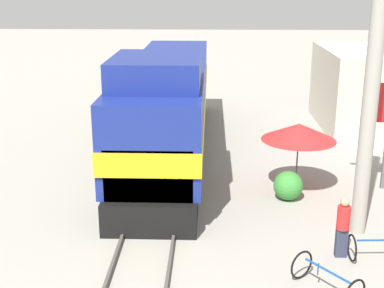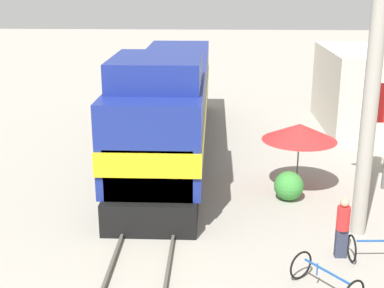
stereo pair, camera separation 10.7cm
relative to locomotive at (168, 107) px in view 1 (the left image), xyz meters
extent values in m
plane|color=gray|center=(0.00, -4.51, -2.01)|extent=(120.00, 120.00, 0.00)
cube|color=#4C4742|center=(-0.72, -4.51, -1.93)|extent=(0.08, 43.48, 0.15)
cube|color=#4C4742|center=(0.72, -4.51, -1.93)|extent=(0.08, 43.48, 0.15)
cube|color=black|center=(0.00, 0.45, -1.52)|extent=(2.72, 15.98, 0.98)
cube|color=navy|center=(0.00, 0.45, 0.36)|extent=(2.95, 15.34, 2.78)
cube|color=yellow|center=(0.00, 0.45, 0.08)|extent=(2.99, 15.50, 0.70)
cube|color=yellow|center=(0.00, -6.10, -0.27)|extent=(2.51, 2.24, 1.53)
cube|color=navy|center=(0.00, -4.34, 2.20)|extent=(2.78, 3.52, 0.90)
cylinder|color=#9E998E|center=(5.98, -6.85, 2.92)|extent=(0.42, 0.42, 9.86)
cylinder|color=#4C4C4C|center=(4.67, -3.72, -0.89)|extent=(0.05, 0.05, 2.23)
cone|color=red|center=(4.67, -3.72, 0.08)|extent=(2.51, 2.51, 0.57)
sphere|color=#388C38|center=(4.29, -4.55, -1.52)|extent=(0.97, 0.97, 0.97)
cube|color=#2D3347|center=(5.16, -8.29, -1.61)|extent=(0.30, 0.20, 0.79)
cylinder|color=red|center=(5.16, -8.29, -0.90)|extent=(0.34, 0.34, 0.63)
sphere|color=tan|center=(5.16, -8.29, -0.47)|extent=(0.23, 0.23, 0.23)
torus|color=black|center=(5.39, -8.50, -1.65)|extent=(0.09, 0.72, 0.72)
cube|color=#194C99|center=(6.16, -8.45, -1.44)|extent=(1.30, 0.12, 0.04)
torus|color=black|center=(3.96, -9.41, -1.64)|extent=(0.61, 0.49, 0.73)
cube|color=#194C99|center=(4.43, -10.03, -1.43)|extent=(0.84, 1.07, 0.04)
cylinder|color=#194C99|center=(4.27, -9.81, -1.51)|extent=(0.04, 0.04, 0.31)
camera|label=1|loc=(1.70, -20.95, 5.00)|focal=50.00mm
camera|label=2|loc=(1.81, -20.95, 5.00)|focal=50.00mm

